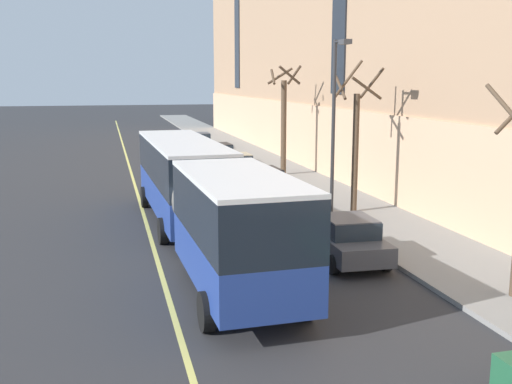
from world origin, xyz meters
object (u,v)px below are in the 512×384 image
at_px(parked_car_darkgray_3, 200,142).
at_px(parked_car_black_0, 219,154).
at_px(parked_car_black_6, 263,182).
at_px(street_tree_far_downtown, 284,118).
at_px(street_tree_far_uptown, 356,138).
at_px(fire_hydrant, 298,189).
at_px(parked_car_champagne_5, 237,166).
at_px(parked_car_darkgray_2, 346,239).
at_px(city_bus, 199,191).
at_px(street_lamp, 336,111).

bearing_deg(parked_car_darkgray_3, parked_car_black_0, -90.00).
distance_m(parked_car_darkgray_3, parked_car_black_6, 21.57).
bearing_deg(street_tree_far_downtown, street_tree_far_uptown, -90.04).
distance_m(parked_car_darkgray_3, fire_hydrant, 22.44).
xyz_separation_m(parked_car_champagne_5, street_tree_far_downtown, (3.01, -0.08, 2.92)).
bearing_deg(street_tree_far_downtown, parked_car_champagne_5, 178.40).
xyz_separation_m(parked_car_black_0, parked_car_black_6, (0.01, -12.48, -0.00)).
relative_size(parked_car_black_0, parked_car_darkgray_2, 1.12).
distance_m(city_bus, parked_car_black_0, 21.48).
relative_size(city_bus, street_tree_far_downtown, 2.70).
bearing_deg(parked_car_champagne_5, city_bus, -107.32).
relative_size(parked_car_darkgray_3, parked_car_black_6, 0.92).
bearing_deg(parked_car_darkgray_3, street_lamp, -86.27).
relative_size(parked_car_black_0, street_tree_far_downtown, 0.71).
height_order(parked_car_black_6, street_tree_far_uptown, street_tree_far_uptown).
distance_m(parked_car_darkgray_3, street_tree_far_uptown, 26.86).
bearing_deg(parked_car_champagne_5, fire_hydrant, -76.41).
xyz_separation_m(city_bus, parked_car_darkgray_2, (4.51, -3.11, -1.28)).
bearing_deg(city_bus, parked_car_darkgray_3, 81.22).
relative_size(parked_car_black_6, street_tree_far_uptown, 0.70).
relative_size(city_bus, street_tree_far_uptown, 2.70).
bearing_deg(street_lamp, street_tree_far_downtown, 84.14).
relative_size(city_bus, parked_car_black_6, 3.87).
bearing_deg(street_tree_far_uptown, fire_hydrant, 107.17).
bearing_deg(street_tree_far_uptown, parked_car_black_0, 99.61).
height_order(parked_car_champagne_5, fire_hydrant, parked_car_champagne_5).
height_order(parked_car_black_0, fire_hydrant, parked_car_black_0).
distance_m(parked_car_black_0, street_tree_far_downtown, 7.54).
relative_size(parked_car_black_0, street_lamp, 0.64).
distance_m(street_tree_far_uptown, fire_hydrant, 5.31).
relative_size(parked_car_black_6, street_tree_far_downtown, 0.70).
bearing_deg(parked_car_darkgray_2, parked_car_black_0, 89.69).
bearing_deg(parked_car_darkgray_3, parked_car_darkgray_2, -90.23).
xyz_separation_m(parked_car_black_0, parked_car_champagne_5, (-0.05, -6.20, -0.00)).
xyz_separation_m(parked_car_darkgray_3, street_tree_far_uptown, (2.96, -26.56, 2.71)).
bearing_deg(city_bus, parked_car_darkgray_2, -34.64).
xyz_separation_m(parked_car_darkgray_3, parked_car_champagne_5, (-0.05, -15.30, -0.00)).
relative_size(street_tree_far_uptown, fire_hydrant, 9.42).
bearing_deg(parked_car_black_0, parked_car_darkgray_2, -90.31).
height_order(parked_car_darkgray_2, fire_hydrant, parked_car_darkgray_2).
bearing_deg(parked_car_champagne_5, parked_car_darkgray_3, 89.83).
xyz_separation_m(street_tree_far_downtown, fire_hydrant, (-1.30, -6.99, -3.21)).
bearing_deg(parked_car_darkgray_3, city_bus, -98.78).
distance_m(parked_car_darkgray_2, street_lamp, 7.47).
bearing_deg(street_lamp, city_bus, -155.31).
distance_m(parked_car_champagne_5, parked_car_black_6, 6.28).
xyz_separation_m(parked_car_black_0, street_lamp, (1.76, -17.99, 3.94)).
bearing_deg(street_tree_far_uptown, city_bus, -155.43).
distance_m(parked_car_black_0, street_lamp, 18.50).
relative_size(parked_car_darkgray_2, parked_car_darkgray_3, 0.99).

